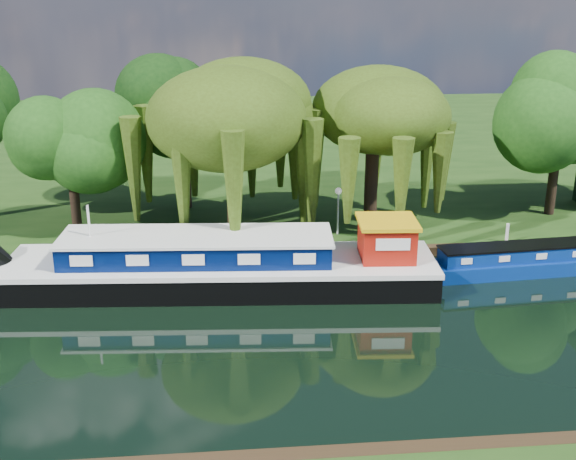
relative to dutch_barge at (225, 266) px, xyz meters
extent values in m
plane|color=black|center=(5.55, -5.04, -1.01)|extent=(120.00, 120.00, 0.00)
cube|color=#17340E|center=(5.55, 28.96, -0.79)|extent=(120.00, 52.00, 0.45)
cube|color=black|center=(-0.17, 0.01, -0.53)|extent=(19.50, 5.58, 1.28)
cube|color=silver|center=(-0.17, 0.01, 0.22)|extent=(19.61, 5.67, 0.24)
cube|color=#021140|center=(-1.23, 0.08, 0.85)|extent=(12.12, 3.88, 1.02)
cube|color=silver|center=(-1.23, 0.08, 1.43)|extent=(12.35, 4.11, 0.13)
cube|color=maroon|center=(7.30, -0.50, 1.15)|extent=(2.51, 2.51, 1.60)
cube|color=gold|center=(7.30, -0.50, 2.04)|extent=(2.79, 2.79, 0.17)
cylinder|color=silver|center=(-5.93, 0.40, 1.63)|extent=(0.11, 0.11, 2.57)
cube|color=navy|center=(13.79, 0.28, -0.72)|extent=(10.69, 2.59, 0.79)
cube|color=navy|center=(13.79, 0.28, 0.01)|extent=(7.49, 1.90, 0.66)
cube|color=black|center=(13.79, 0.28, 0.38)|extent=(7.58, 2.00, 0.09)
cube|color=silver|center=(11.07, -0.61, 0.04)|extent=(0.53, 0.09, 0.28)
cube|color=silver|center=(12.92, -0.47, 0.04)|extent=(0.53, 0.09, 0.28)
cube|color=silver|center=(14.77, -0.32, 0.04)|extent=(0.53, 0.09, 0.28)
imported|color=maroon|center=(-0.68, 1.16, -1.01)|extent=(3.20, 2.72, 0.56)
cylinder|color=black|center=(0.56, 5.94, 2.03)|extent=(0.67, 0.67, 5.18)
ellipsoid|color=#30420E|center=(0.56, 5.94, 5.76)|extent=(7.23, 7.23, 4.67)
cylinder|color=black|center=(7.90, 6.01, 1.78)|extent=(0.66, 0.66, 4.68)
ellipsoid|color=#30420E|center=(7.90, 6.01, 5.16)|extent=(6.39, 6.39, 4.13)
cylinder|color=black|center=(-7.69, 6.42, 2.23)|extent=(0.47, 0.47, 5.59)
ellipsoid|color=#174210|center=(-7.69, 6.42, 4.52)|extent=(4.57, 4.57, 4.57)
cylinder|color=black|center=(-2.13, 11.15, 2.57)|extent=(0.54, 0.54, 6.26)
ellipsoid|color=black|center=(-2.13, 11.15, 5.13)|extent=(5.01, 5.01, 5.01)
cylinder|color=black|center=(18.88, 7.88, 2.47)|extent=(0.61, 0.61, 6.07)
ellipsoid|color=#174210|center=(18.88, 7.88, 4.95)|extent=(4.85, 4.85, 4.85)
cylinder|color=silver|center=(6.05, 5.46, 0.54)|extent=(0.10, 0.10, 2.20)
sphere|color=white|center=(6.05, 5.46, 1.82)|extent=(0.36, 0.36, 0.36)
cylinder|color=silver|center=(-4.45, 3.36, -0.06)|extent=(0.16, 0.16, 1.00)
cylinder|color=silver|center=(1.55, 3.36, -0.06)|extent=(0.16, 0.16, 1.00)
cylinder|color=silver|center=(8.55, 3.36, -0.06)|extent=(0.16, 0.16, 1.00)
cylinder|color=silver|center=(14.55, 3.36, -0.06)|extent=(0.16, 0.16, 1.00)
camera|label=1|loc=(0.00, -30.52, 12.13)|focal=45.00mm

